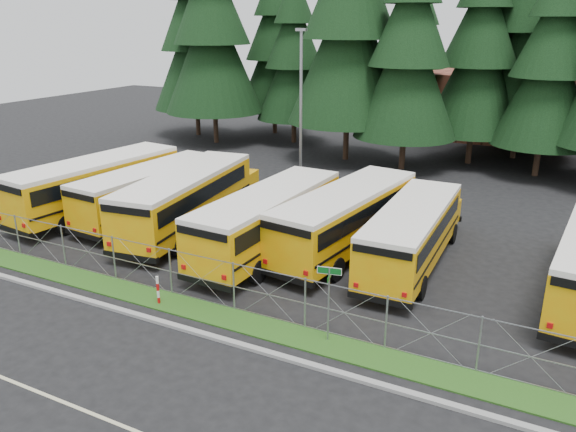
# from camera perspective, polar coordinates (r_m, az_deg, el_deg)

# --- Properties ---
(ground) EXTENTS (120.00, 120.00, 0.00)m
(ground) POSITION_cam_1_polar(r_m,az_deg,el_deg) (22.35, -1.87, -8.96)
(ground) COLOR black
(ground) RESTS_ON ground
(curb) EXTENTS (50.00, 0.25, 0.12)m
(curb) POSITION_cam_1_polar(r_m,az_deg,el_deg) (20.02, -6.23, -12.50)
(curb) COLOR gray
(curb) RESTS_ON ground
(grass_verge) EXTENTS (50.00, 1.40, 0.06)m
(grass_verge) POSITION_cam_1_polar(r_m,az_deg,el_deg) (21.05, -4.13, -10.82)
(grass_verge) COLOR #1F4614
(grass_verge) RESTS_ON ground
(road_lane_line) EXTENTS (50.00, 0.12, 0.01)m
(road_lane_line) POSITION_cam_1_polar(r_m,az_deg,el_deg) (16.95, -15.81, -20.07)
(road_lane_line) COLOR beige
(road_lane_line) RESTS_ON ground
(chainlink_fence) EXTENTS (44.00, 0.10, 2.00)m
(chainlink_fence) POSITION_cam_1_polar(r_m,az_deg,el_deg) (21.12, -3.21, -7.70)
(chainlink_fence) COLOR gray
(chainlink_fence) RESTS_ON ground
(brick_building) EXTENTS (22.00, 10.00, 6.00)m
(brick_building) POSITION_cam_1_polar(r_m,az_deg,el_deg) (57.85, 23.51, 10.12)
(brick_building) COLOR brown
(brick_building) RESTS_ON ground
(bus_0) EXTENTS (4.30, 12.49, 3.21)m
(bus_0) POSITION_cam_1_polar(r_m,az_deg,el_deg) (33.96, -18.33, 2.93)
(bus_0) COLOR orange
(bus_0) RESTS_ON ground
(bus_1) EXTENTS (3.51, 11.30, 2.92)m
(bus_1) POSITION_cam_1_polar(r_m,az_deg,el_deg) (32.42, -13.35, 2.38)
(bus_1) COLOR orange
(bus_1) RESTS_ON ground
(bus_2) EXTENTS (4.33, 12.38, 3.18)m
(bus_2) POSITION_cam_1_polar(r_m,az_deg,el_deg) (30.07, -9.89, 1.57)
(bus_2) COLOR orange
(bus_2) RESTS_ON ground
(bus_4) EXTENTS (3.29, 11.88, 3.08)m
(bus_4) POSITION_cam_1_polar(r_m,az_deg,el_deg) (26.72, -1.54, -0.51)
(bus_4) COLOR orange
(bus_4) RESTS_ON ground
(bus_5) EXTENTS (4.36, 12.05, 3.09)m
(bus_5) POSITION_cam_1_polar(r_m,az_deg,el_deg) (27.07, 6.31, -0.35)
(bus_5) COLOR orange
(bus_5) RESTS_ON ground
(bus_6) EXTENTS (2.79, 11.02, 2.88)m
(bus_6) POSITION_cam_1_polar(r_m,az_deg,el_deg) (25.87, 12.65, -1.90)
(bus_6) COLOR orange
(bus_6) RESTS_ON ground
(street_sign) EXTENTS (0.83, 0.54, 2.81)m
(street_sign) POSITION_cam_1_polar(r_m,az_deg,el_deg) (19.08, 4.18, -7.34)
(street_sign) COLOR gray
(street_sign) RESTS_ON ground
(striped_bollard) EXTENTS (0.11, 0.11, 1.20)m
(striped_bollard) POSITION_cam_1_polar(r_m,az_deg,el_deg) (22.66, -13.07, -7.37)
(striped_bollard) COLOR #B20C0C
(striped_bollard) RESTS_ON ground
(light_standard) EXTENTS (0.70, 0.35, 10.14)m
(light_standard) POSITION_cam_1_polar(r_m,az_deg,el_deg) (37.37, 1.32, 11.42)
(light_standard) COLOR gray
(light_standard) RESTS_ON ground
(conifer_0) EXTENTS (7.96, 7.96, 17.61)m
(conifer_0) POSITION_cam_1_polar(r_m,az_deg,el_deg) (55.46, -9.55, 17.12)
(conifer_0) COLOR black
(conifer_0) RESTS_ON ground
(conifer_1) EXTENTS (8.67, 8.67, 19.17)m
(conifer_1) POSITION_cam_1_polar(r_m,az_deg,el_deg) (51.46, -7.75, 17.94)
(conifer_1) COLOR black
(conifer_1) RESTS_ON ground
(conifer_2) EXTENTS (6.66, 6.66, 14.74)m
(conifer_2) POSITION_cam_1_polar(r_m,az_deg,el_deg) (51.21, 0.63, 15.62)
(conifer_2) COLOR black
(conifer_2) RESTS_ON ground
(conifer_3) EXTENTS (9.30, 9.30, 20.58)m
(conifer_3) POSITION_cam_1_polar(r_m,az_deg,el_deg) (44.58, 6.31, 18.74)
(conifer_3) COLOR black
(conifer_3) RESTS_ON ground
(conifer_4) EXTENTS (7.52, 7.52, 16.63)m
(conifer_4) POSITION_cam_1_polar(r_m,az_deg,el_deg) (42.22, 12.19, 15.74)
(conifer_4) COLOR black
(conifer_4) RESTS_ON ground
(conifer_5) EXTENTS (7.37, 7.37, 16.30)m
(conifer_5) POSITION_cam_1_polar(r_m,az_deg,el_deg) (45.39, 18.85, 15.17)
(conifer_5) COLOR black
(conifer_5) RESTS_ON ground
(conifer_6) EXTENTS (6.95, 6.95, 15.37)m
(conifer_6) POSITION_cam_1_polar(r_m,az_deg,el_deg) (43.22, 25.15, 13.65)
(conifer_6) COLOR black
(conifer_6) RESTS_ON ground
(conifer_10) EXTENTS (7.09, 7.09, 15.68)m
(conifer_10) POSITION_cam_1_polar(r_m,az_deg,el_deg) (55.76, -1.41, 16.38)
(conifer_10) COLOR black
(conifer_10) RESTS_ON ground
(conifer_11) EXTENTS (6.57, 6.57, 14.54)m
(conifer_11) POSITION_cam_1_polar(r_m,az_deg,el_deg) (53.47, 12.91, 15.20)
(conifer_11) COLOR black
(conifer_11) RESTS_ON ground
(conifer_12) EXTENTS (9.77, 9.77, 21.62)m
(conifer_12) POSITION_cam_1_polar(r_m,az_deg,el_deg) (48.41, 23.48, 18.00)
(conifer_12) COLOR black
(conifer_12) RESTS_ON ground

